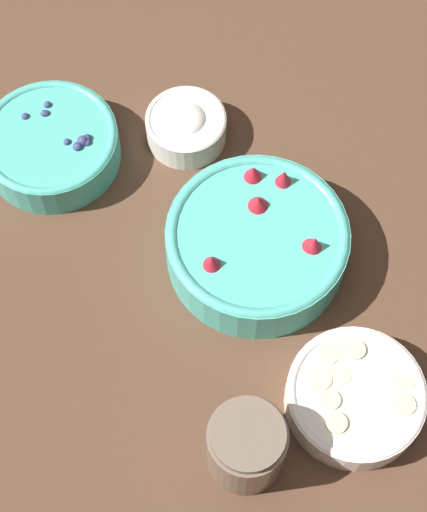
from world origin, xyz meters
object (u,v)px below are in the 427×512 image
(bowl_strawberries, at_px, (257,242))
(bowl_blueberries, at_px, (51,144))
(bowl_bananas, at_px, (355,396))
(bowl_cream, at_px, (186,125))
(jar_chocolate, at_px, (246,447))

(bowl_strawberries, height_order, bowl_blueberries, bowl_strawberries)
(bowl_bananas, relative_size, bowl_cream, 1.48)
(jar_chocolate, bearing_deg, bowl_cream, 168.61)
(bowl_strawberries, height_order, bowl_bananas, bowl_strawberries)
(jar_chocolate, bearing_deg, bowl_blueberries, -169.11)
(bowl_strawberries, height_order, bowl_cream, bowl_strawberries)
(bowl_strawberries, distance_m, jar_chocolate, 0.27)
(bowl_strawberries, distance_m, bowl_bananas, 0.23)
(bowl_blueberries, xyz_separation_m, jar_chocolate, (0.49, 0.09, 0.02))
(bowl_bananas, relative_size, jar_chocolate, 1.53)
(bowl_strawberries, xyz_separation_m, bowl_cream, (-0.21, -0.02, -0.01))
(bowl_bananas, bearing_deg, bowl_strawberries, -171.42)
(bowl_bananas, xyz_separation_m, bowl_cream, (-0.44, -0.06, 0.00))
(bowl_strawberries, distance_m, bowl_blueberries, 0.32)
(bowl_strawberries, bearing_deg, bowl_blueberries, -139.98)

